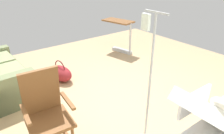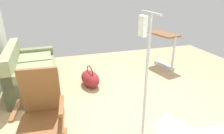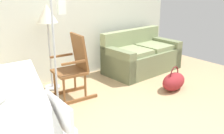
{
  "view_description": "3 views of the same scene",
  "coord_description": "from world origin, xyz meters",
  "px_view_note": "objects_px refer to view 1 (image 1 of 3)",
  "views": [
    {
      "loc": [
        -2.27,
        2.11,
        2.03
      ],
      "look_at": [
        -0.15,
        0.49,
        0.75
      ],
      "focal_mm": 32.68,
      "sensor_mm": 36.0,
      "label": 1
    },
    {
      "loc": [
        -2.28,
        1.33,
        1.83
      ],
      "look_at": [
        0.08,
        0.62,
        0.83
      ],
      "focal_mm": 30.85,
      "sensor_mm": 36.0,
      "label": 2
    },
    {
      "loc": [
        -2.28,
        -1.95,
        1.84
      ],
      "look_at": [
        -0.3,
        0.57,
        0.78
      ],
      "focal_mm": 41.67,
      "sensor_mm": 36.0,
      "label": 3
    }
  ],
  "objects_px": {
    "rocking_chair": "(47,114)",
    "iv_pole": "(145,133)",
    "duffel_bag": "(61,73)",
    "overbed_table": "(120,32)"
  },
  "relations": [
    {
      "from": "rocking_chair",
      "to": "iv_pole",
      "type": "height_order",
      "value": "iv_pole"
    },
    {
      "from": "rocking_chair",
      "to": "duffel_bag",
      "type": "xyz_separation_m",
      "value": [
        1.53,
        -0.83,
        -0.35
      ]
    },
    {
      "from": "iv_pole",
      "to": "duffel_bag",
      "type": "bearing_deg",
      "value": 1.58
    },
    {
      "from": "duffel_bag",
      "to": "iv_pole",
      "type": "distance_m",
      "value": 2.26
    },
    {
      "from": "overbed_table",
      "to": "duffel_bag",
      "type": "xyz_separation_m",
      "value": [
        -0.5,
        1.96,
        -0.38
      ]
    },
    {
      "from": "rocking_chair",
      "to": "duffel_bag",
      "type": "height_order",
      "value": "rocking_chair"
    },
    {
      "from": "rocking_chair",
      "to": "overbed_table",
      "type": "height_order",
      "value": "rocking_chair"
    },
    {
      "from": "rocking_chair",
      "to": "overbed_table",
      "type": "relative_size",
      "value": 1.2
    },
    {
      "from": "rocking_chair",
      "to": "duffel_bag",
      "type": "bearing_deg",
      "value": -28.51
    },
    {
      "from": "iv_pole",
      "to": "overbed_table",
      "type": "bearing_deg",
      "value": -34.53
    }
  ]
}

